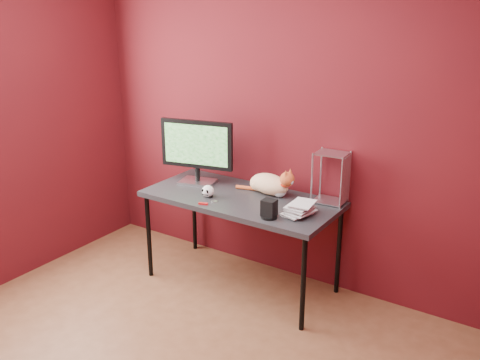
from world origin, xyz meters
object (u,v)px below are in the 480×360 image
Objects in this scene: book_stack at (294,143)px; desk at (241,203)px; cat at (270,184)px; monitor at (197,149)px; skull_mug at (208,191)px; speaker at (269,210)px.

desk is at bearing 172.85° from book_stack.
cat is at bearing 48.73° from desk.
monitor is 0.59× the size of book_stack.
monitor reaches higher than skull_mug.
desk is 1.47× the size of book_stack.
monitor is at bearing 158.15° from speaker.
desk is at bearing 146.27° from speaker.
desk is 2.94× the size of cat.
book_stack reaches higher than desk.
desk is 0.73m from book_stack.
skull_mug is (0.26, -0.21, -0.25)m from monitor.
desk is at bearing 30.49° from skull_mug.
skull_mug is 0.60m from speaker.
cat is at bearing 37.38° from skull_mug.
monitor reaches higher than speaker.
cat is (0.62, 0.10, -0.21)m from monitor.
monitor reaches higher than cat.
skull_mug is 0.72× the size of speaker.
monitor is at bearing 171.60° from desk.
cat is at bearing 143.50° from book_stack.
cat is at bearing -4.12° from monitor.
cat is 0.50× the size of book_stack.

